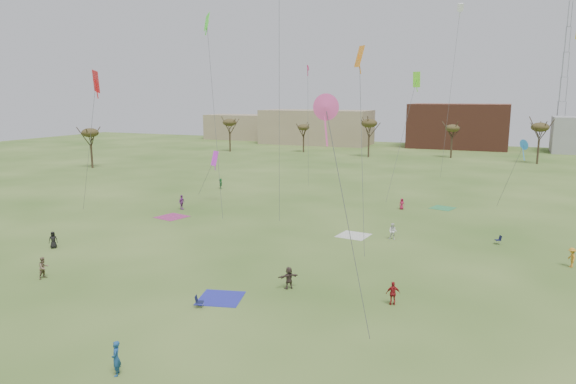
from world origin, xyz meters
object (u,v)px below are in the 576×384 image
at_px(flyer_near_right, 116,358).
at_px(spectator_fore_a, 393,293).
at_px(camp_chair_right, 498,242).
at_px(camp_chair_center, 199,304).
at_px(radio_tower, 563,76).

bearing_deg(flyer_near_right, spectator_fore_a, 110.90).
relative_size(flyer_near_right, camp_chair_right, 2.14).
bearing_deg(spectator_fore_a, flyer_near_right, 29.08).
xyz_separation_m(flyer_near_right, spectator_fore_a, (11.21, 14.82, -0.09)).
height_order(flyer_near_right, camp_chair_center, flyer_near_right).
distance_m(flyer_near_right, spectator_fore_a, 18.58).
bearing_deg(flyer_near_right, radio_tower, 135.94).
xyz_separation_m(camp_chair_center, camp_chair_right, (18.29, 24.65, 0.00)).
xyz_separation_m(flyer_near_right, radio_tower, (29.32, 137.13, 18.28)).
xyz_separation_m(flyer_near_right, camp_chair_center, (-0.81, 9.10, -0.67)).
bearing_deg(flyer_near_right, camp_chair_center, 153.12).
bearing_deg(camp_chair_center, flyer_near_right, 164.89).
relative_size(spectator_fore_a, camp_chair_right, 1.93).
relative_size(flyer_near_right, radio_tower, 0.05).
bearing_deg(camp_chair_center, camp_chair_right, -56.79).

